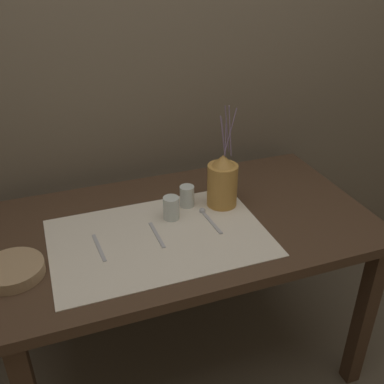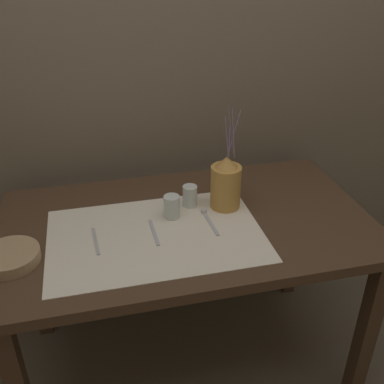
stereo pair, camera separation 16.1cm
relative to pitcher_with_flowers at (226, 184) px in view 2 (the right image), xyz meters
The scene contains 11 objects.
ground_plane 0.87m from the pitcher_with_flowers, 159.05° to the right, with size 12.00×12.00×0.00m, color brown.
stone_wall_back 0.58m from the pitcher_with_flowers, 111.21° to the left, with size 7.00×0.06×2.40m.
wooden_table 0.26m from the pitcher_with_flowers, 159.05° to the right, with size 1.38×0.78×0.75m.
linen_cloth 0.34m from the pitcher_with_flowers, 155.76° to the right, with size 0.75×0.50×0.00m.
pitcher_with_flowers is the anchor object (origin of this frame).
wooden_bowl 0.80m from the pitcher_with_flowers, 167.64° to the right, with size 0.19×0.19×0.04m.
glass_tumbler_near 0.23m from the pitcher_with_flowers, behind, with size 0.06×0.06×0.09m.
glass_tumbler_far 0.15m from the pitcher_with_flowers, 164.38° to the left, with size 0.06×0.06×0.08m.
fork_outer 0.53m from the pitcher_with_flowers, 166.14° to the right, with size 0.02×0.16×0.00m.
fork_inner 0.34m from the pitcher_with_flowers, 158.35° to the right, with size 0.02×0.16×0.00m.
spoon_inner 0.14m from the pitcher_with_flowers, 147.42° to the right, with size 0.03×0.17×0.02m.
Camera 2 is at (-0.30, -1.37, 1.66)m, focal length 42.00 mm.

